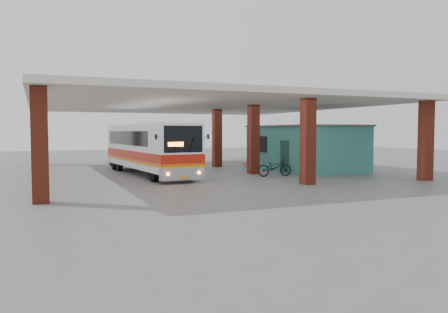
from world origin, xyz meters
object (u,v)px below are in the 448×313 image
Objects in this scene: coach_bus at (149,148)px; motorcycle at (275,167)px; red_chair at (250,162)px; pedestrian at (312,167)px.

coach_bus is 7.88m from motorcycle.
red_chair is (8.29, 2.47, -1.26)m from coach_bus.
red_chair is (1.69, 6.63, -0.16)m from motorcycle.
coach_bus reaches higher than motorcycle.
coach_bus is at bearing -45.27° from pedestrian.
motorcycle is at bearing -77.09° from pedestrian.
pedestrian is at bearing -105.66° from red_chair.
motorcycle is (6.60, -4.16, -1.09)m from coach_bus.
pedestrian reaches higher than motorcycle.
motorcycle is at bearing -114.15° from red_chair.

